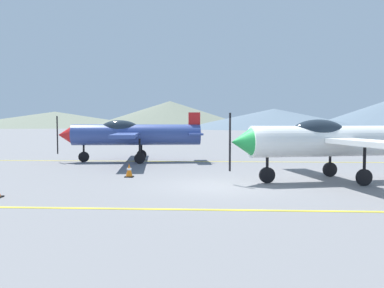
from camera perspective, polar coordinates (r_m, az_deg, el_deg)
name	(u,v)px	position (r m, az deg, el deg)	size (l,w,h in m)	color
ground_plane	(221,186)	(14.49, 4.21, -6.11)	(400.00, 400.00, 0.00)	slate
apron_line_near	(224,210)	(10.62, 4.62, -9.54)	(80.00, 0.16, 0.01)	yellow
apron_line_far	(218,162)	(23.20, 3.79, -2.57)	(80.00, 0.16, 0.01)	yellow
airplane_near	(334,140)	(16.42, 19.91, 0.56)	(8.51, 9.68, 2.91)	white
airplane_mid	(131,134)	(23.29, -8.83, 1.45)	(8.49, 9.73, 2.91)	#33478C
traffic_cone_side	(129,170)	(16.92, -9.12, -3.80)	(0.36, 0.36, 0.59)	black
hill_left	(55,119)	(186.84, -19.28, 3.40)	(89.69, 89.69, 6.90)	slate
hill_centerleft	(170,114)	(159.75, -3.21, 4.32)	(67.73, 67.73, 10.74)	slate
hill_centerright	(274,119)	(139.35, 11.83, 3.63)	(66.18, 66.18, 6.89)	slate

